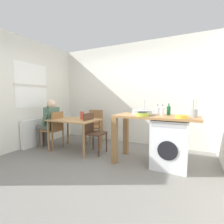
{
  "coord_description": "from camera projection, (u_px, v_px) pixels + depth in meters",
  "views": [
    {
      "loc": [
        1.57,
        -2.52,
        1.25
      ],
      "look_at": [
        0.1,
        0.45,
        0.95
      ],
      "focal_mm": 26.0,
      "sensor_mm": 36.0,
      "label": 1
    }
  ],
  "objects": [
    {
      "name": "ground_plane",
      "position": [
        97.0,
        164.0,
        3.05
      ],
      "size": [
        5.46,
        5.46,
        0.0
      ],
      "primitive_type": "plane",
      "color": "slate"
    },
    {
      "name": "wall_back",
      "position": [
        130.0,
        94.0,
        4.49
      ],
      "size": [
        4.6,
        0.1,
        2.7
      ],
      "primitive_type": "cube",
      "color": "silver",
      "rests_on": "ground_plane"
    },
    {
      "name": "wall_window_side",
      "position": [
        20.0,
        93.0,
        3.88
      ],
      "size": [
        0.12,
        3.8,
        2.7
      ],
      "color": "silver",
      "rests_on": "ground_plane"
    },
    {
      "name": "radiator",
      "position": [
        36.0,
        132.0,
        4.18
      ],
      "size": [
        0.1,
        0.8,
        0.7
      ],
      "primitive_type": "cube",
      "color": "white",
      "rests_on": "ground_plane"
    },
    {
      "name": "dining_table",
      "position": [
        74.0,
        123.0,
        3.81
      ],
      "size": [
        1.1,
        0.76,
        0.74
      ],
      "color": "tan",
      "rests_on": "ground_plane"
    },
    {
      "name": "chair_person_seat",
      "position": [
        54.0,
        128.0,
        3.97
      ],
      "size": [
        0.42,
        0.42,
        0.9
      ],
      "rotation": [
        0.0,
        0.0,
        1.62
      ],
      "color": "olive",
      "rests_on": "ground_plane"
    },
    {
      "name": "chair_opposite",
      "position": [
        93.0,
        130.0,
        3.65
      ],
      "size": [
        0.41,
        0.41,
        0.9
      ],
      "rotation": [
        0.0,
        0.0,
        -1.56
      ],
      "color": "#4C3323",
      "rests_on": "ground_plane"
    },
    {
      "name": "chair_spare_by_wall",
      "position": [
        95.0,
        124.0,
        4.47
      ],
      "size": [
        0.5,
        0.5,
        0.9
      ],
      "rotation": [
        0.0,
        0.0,
        3.44
      ],
      "color": "olive",
      "rests_on": "ground_plane"
    },
    {
      "name": "seated_person",
      "position": [
        49.0,
        121.0,
        4.02
      ],
      "size": [
        0.51,
        0.52,
        1.2
      ],
      "rotation": [
        0.0,
        0.0,
        1.62
      ],
      "color": "#595651",
      "rests_on": "ground_plane"
    },
    {
      "name": "kitchen_counter",
      "position": [
        144.0,
        123.0,
        3.08
      ],
      "size": [
        1.5,
        0.68,
        0.92
      ],
      "color": "#9E7042",
      "rests_on": "ground_plane"
    },
    {
      "name": "washing_machine",
      "position": [
        170.0,
        143.0,
        2.9
      ],
      "size": [
        0.6,
        0.61,
        0.86
      ],
      "color": "silver",
      "rests_on": "ground_plane"
    },
    {
      "name": "sink_basin",
      "position": [
        142.0,
        112.0,
        3.09
      ],
      "size": [
        0.38,
        0.38,
        0.09
      ],
      "primitive_type": "cylinder",
      "color": "#9EA0A5",
      "rests_on": "kitchen_counter"
    },
    {
      "name": "tap",
      "position": [
        144.0,
        107.0,
        3.24
      ],
      "size": [
        0.02,
        0.02,
        0.28
      ],
      "primitive_type": "cylinder",
      "color": "#B2B2B7",
      "rests_on": "kitchen_counter"
    },
    {
      "name": "bottle_tall_green",
      "position": [
        158.0,
        110.0,
        3.12
      ],
      "size": [
        0.07,
        0.07,
        0.19
      ],
      "color": "silver",
      "rests_on": "kitchen_counter"
    },
    {
      "name": "bottle_squat_brown",
      "position": [
        163.0,
        110.0,
        3.02
      ],
      "size": [
        0.06,
        0.06,
        0.2
      ],
      "color": "silver",
      "rests_on": "kitchen_counter"
    },
    {
      "name": "bottle_clear_small",
      "position": [
        169.0,
        110.0,
        3.07
      ],
      "size": [
        0.07,
        0.07,
        0.22
      ],
      "color": "#19592D",
      "rests_on": "kitchen_counter"
    },
    {
      "name": "mixing_bowl",
      "position": [
        142.0,
        114.0,
        2.88
      ],
      "size": [
        0.22,
        0.22,
        0.06
      ],
      "color": "#A8C63D",
      "rests_on": "kitchen_counter"
    },
    {
      "name": "utensil_crock",
      "position": [
        194.0,
        113.0,
        2.74
      ],
      "size": [
        0.11,
        0.11,
        0.3
      ],
      "color": "gray",
      "rests_on": "kitchen_counter"
    },
    {
      "name": "colander",
      "position": [
        182.0,
        116.0,
        2.58
      ],
      "size": [
        0.2,
        0.2,
        0.06
      ],
      "color": "gold",
      "rests_on": "kitchen_counter"
    },
    {
      "name": "vase",
      "position": [
        82.0,
        115.0,
        3.81
      ],
      "size": [
        0.09,
        0.09,
        0.18
      ],
      "primitive_type": "cylinder",
      "color": "#D84C38",
      "rests_on": "dining_table"
    },
    {
      "name": "scissors",
      "position": [
        152.0,
        116.0,
        2.91
      ],
      "size": [
        0.15,
        0.06,
        0.01
      ],
      "color": "#B2B2B7",
      "rests_on": "kitchen_counter"
    }
  ]
}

